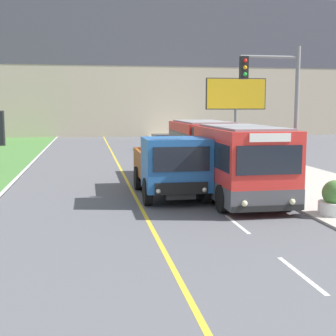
% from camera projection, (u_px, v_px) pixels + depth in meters
% --- Properties ---
extents(apartment_block_background, '(80.00, 8.04, 24.72)m').
position_uv_depth(apartment_block_background, '(101.00, 38.00, 59.77)').
color(apartment_block_background, '#BCAD93').
rests_on(apartment_block_background, ground_plane).
extents(city_bus, '(2.72, 12.09, 2.99)m').
position_uv_depth(city_bus, '(219.00, 156.00, 21.19)').
color(city_bus, red).
rests_on(city_bus, ground_plane).
extents(dump_truck, '(2.56, 6.02, 2.54)m').
position_uv_depth(dump_truck, '(172.00, 168.00, 18.80)').
color(dump_truck, black).
rests_on(dump_truck, ground_plane).
extents(car_distant, '(1.80, 4.30, 1.45)m').
position_uv_depth(car_distant, '(163.00, 144.00, 38.40)').
color(car_distant, silver).
rests_on(car_distant, ground_plane).
extents(traffic_light_mast, '(2.28, 0.32, 5.91)m').
position_uv_depth(traffic_light_mast, '(280.00, 106.00, 17.12)').
color(traffic_light_mast, slate).
rests_on(traffic_light_mast, ground_plane).
extents(billboard_large, '(5.32, 0.24, 6.15)m').
position_uv_depth(billboard_large, '(236.00, 96.00, 40.26)').
color(billboard_large, '#59595B').
rests_on(billboard_large, ground_plane).
extents(planter_round_near, '(1.10, 1.10, 1.18)m').
position_uv_depth(planter_round_near, '(335.00, 200.00, 15.88)').
color(planter_round_near, silver).
rests_on(planter_round_near, sidewalk_right).
extents(planter_round_second, '(1.09, 1.09, 1.15)m').
position_uv_depth(planter_round_second, '(283.00, 180.00, 20.27)').
color(planter_round_second, silver).
rests_on(planter_round_second, sidewalk_right).
extents(planter_round_third, '(0.98, 0.98, 1.08)m').
position_uv_depth(planter_round_third, '(246.00, 167.00, 24.63)').
color(planter_round_third, silver).
rests_on(planter_round_third, sidewalk_right).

